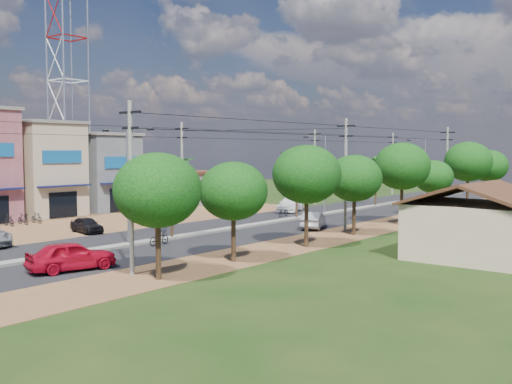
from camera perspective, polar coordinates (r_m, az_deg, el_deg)
ground at (r=41.47m, az=-12.02°, el=-5.06°), size 160.00×160.00×0.00m
road at (r=52.23m, az=0.77°, el=-3.09°), size 12.00×110.00×0.04m
median at (r=54.61m, az=2.69°, el=-2.71°), size 1.00×90.00×0.18m
dirt_lot_west at (r=58.08m, az=-15.40°, el=-2.52°), size 18.00×46.00×0.04m
dirt_shoulder_east at (r=47.58m, az=8.93°, el=-3.84°), size 5.00×90.00×0.03m
shophouse_cream at (r=62.98m, az=-19.99°, el=2.12°), size 9.00×6.40×9.30m
shophouse_grey at (r=66.94m, az=-14.87°, el=1.89°), size 9.00×6.40×8.30m
low_shed at (r=72.76m, az=-8.06°, el=0.41°), size 10.40×10.40×3.95m
telecom_tower at (r=72.10m, az=-17.56°, el=13.92°), size 3.80×3.80×43.00m
house_east_near at (r=38.13m, az=20.42°, el=-2.38°), size 7.60×7.50×4.60m
tree_east_a at (r=29.92m, az=-9.35°, el=0.16°), size 4.40×4.40×6.37m
tree_east_b at (r=34.39m, az=-2.17°, el=0.07°), size 4.00×4.00×5.83m
tree_east_c at (r=39.71m, az=4.84°, el=1.67°), size 4.60×4.60×6.83m
tree_east_d at (r=45.87m, az=9.35°, el=1.29°), size 4.20×4.20×6.13m
tree_east_e at (r=52.90m, az=13.76°, el=2.39°), size 4.80×4.80×7.14m
tree_east_f at (r=60.45m, az=16.55°, el=1.39°), size 3.80×3.80×5.52m
tree_east_g at (r=67.71m, az=19.56°, el=2.73°), size 5.00×5.00×7.38m
tree_east_h at (r=75.43m, az=21.29°, el=2.34°), size 4.40×4.40×6.52m
palm_median_near at (r=43.63m, az=-8.07°, el=2.74°), size 2.00×2.00×6.15m
palm_median_mid at (r=55.88m, az=3.90°, el=3.41°), size 2.00×2.00×6.55m
palm_median_far at (r=69.68m, az=11.36°, el=2.93°), size 2.00×2.00×5.85m
streetlight_near at (r=41.00m, az=-12.11°, el=1.56°), size 5.10×0.18×8.00m
streetlight_mid at (r=60.09m, az=6.59°, el=2.37°), size 5.10×0.18×8.00m
streetlight_far at (r=82.41m, az=15.78°, el=2.68°), size 5.10×0.18×8.00m
utility_pole_w_b at (r=54.25m, az=-7.05°, el=2.16°), size 1.60×0.24×9.00m
utility_pole_w_c at (r=71.44m, az=5.61°, el=2.61°), size 1.60×0.24×9.00m
utility_pole_w_d at (r=89.82m, az=12.88°, el=2.81°), size 1.60×0.24×9.00m
utility_pole_e_a at (r=31.41m, az=-11.82°, el=0.79°), size 1.60×0.24×9.00m
utility_pole_e_b at (r=48.53m, az=8.54°, el=1.94°), size 1.60×0.24×9.00m
utility_pole_e_c at (r=68.50m, az=17.73°, el=2.38°), size 1.60×0.24×9.00m
car_red_near at (r=33.63m, az=-17.17°, el=-5.89°), size 2.99×5.00×1.59m
car_silver_mid at (r=49.41m, az=5.48°, el=-2.72°), size 3.08×4.49×1.40m
car_white_far at (r=63.05m, az=3.28°, el=-1.22°), size 3.75×5.48×1.47m
car_parked_dark at (r=48.52m, az=-15.82°, el=-3.07°), size 3.85×2.15×1.24m
moto_rider_east at (r=41.17m, az=-9.23°, el=-4.41°), size 0.86×1.91×0.97m
moto_rider_west_a at (r=57.99m, az=2.63°, el=-1.95°), size 0.79×1.80×0.91m
moto_rider_west_b at (r=65.49m, az=4.17°, el=-1.21°), size 0.95×1.85×1.07m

